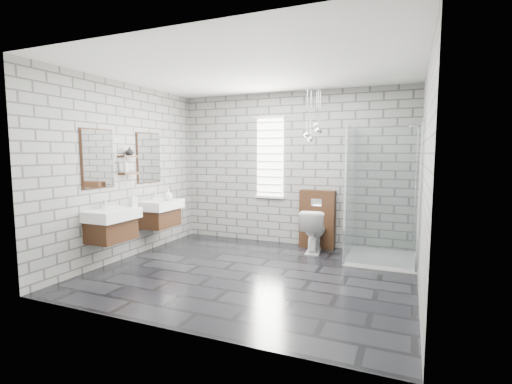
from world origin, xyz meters
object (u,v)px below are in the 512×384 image
Objects in this scene: vanity_left at (110,216)px; cistern_panel at (317,219)px; vanity_right at (159,206)px; toilet at (314,230)px; shower_enclosure at (375,229)px.

vanity_left reaches higher than cistern_panel.
vanity_left and vanity_right have the same top height.
vanity_left is at bearing 33.81° from toilet.
cistern_panel is at bearing 43.40° from vanity_left.
cistern_panel is at bearing -96.23° from toilet.
shower_enclosure is 2.88× the size of toilet.
shower_enclosure reaches higher than cistern_panel.
shower_enclosure is 1.04m from toilet.
vanity_right reaches higher than toilet.
vanity_right is (0.00, 1.09, 0.00)m from vanity_left.
shower_enclosure reaches higher than vanity_left.
vanity_left is at bearing -136.60° from cistern_panel.
toilet is at bearing 165.23° from shower_enclosure.
toilet is at bearing -90.00° from cistern_panel.
toilet is (-0.99, 0.26, -0.15)m from shower_enclosure.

